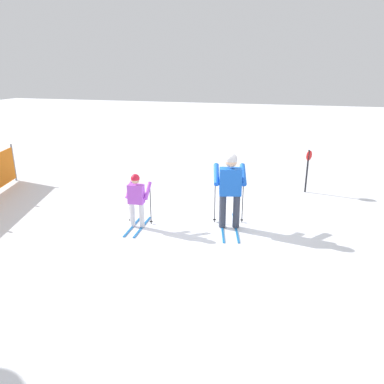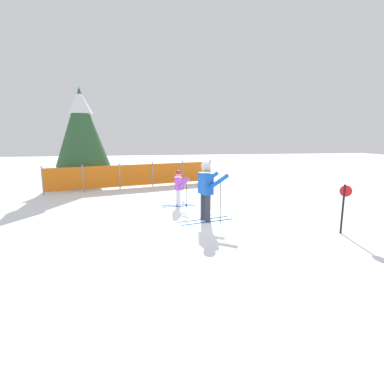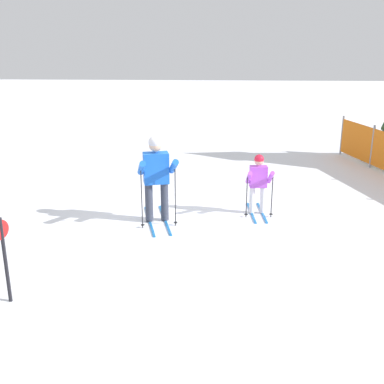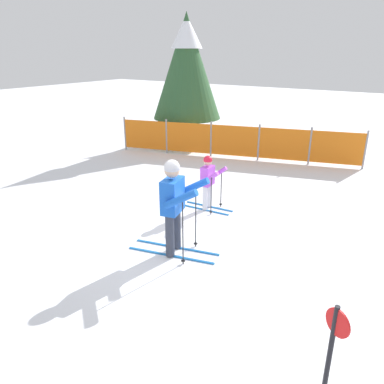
% 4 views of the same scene
% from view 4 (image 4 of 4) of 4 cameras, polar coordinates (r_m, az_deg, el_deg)
% --- Properties ---
extents(ground_plane, '(60.00, 60.00, 0.00)m').
position_cam_4_polar(ground_plane, '(7.05, -2.43, -7.92)').
color(ground_plane, white).
extents(skier_adult, '(1.65, 0.84, 1.71)m').
position_cam_4_polar(skier_adult, '(6.34, -2.73, -1.07)').
color(skier_adult, '#1966B2').
rests_on(skier_adult, ground_plane).
extents(skier_child, '(1.18, 0.57, 1.24)m').
position_cam_4_polar(skier_child, '(8.28, 2.51, 2.10)').
color(skier_child, '#1966B2').
rests_on(skier_child, ground_plane).
extents(safety_fence, '(7.68, 2.27, 1.18)m').
position_cam_4_polar(safety_fence, '(12.45, 6.48, 7.75)').
color(safety_fence, gray).
rests_on(safety_fence, ground_plane).
extents(conifer_far, '(2.49, 2.49, 4.63)m').
position_cam_4_polar(conifer_far, '(14.17, -0.81, 18.75)').
color(conifer_far, '#4C3823').
rests_on(conifer_far, ground_plane).
extents(trail_marker, '(0.25, 0.16, 1.24)m').
position_cam_4_polar(trail_marker, '(4.03, 20.51, -21.32)').
color(trail_marker, black).
rests_on(trail_marker, ground_plane).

